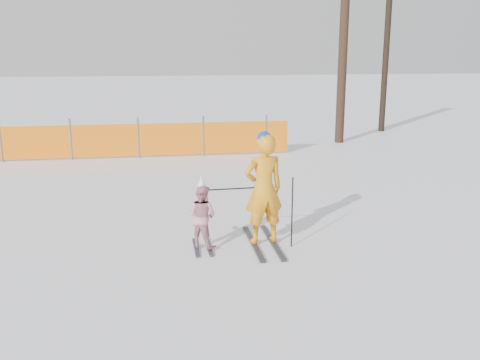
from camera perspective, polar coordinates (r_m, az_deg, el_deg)
name	(u,v)px	position (r m, az deg, el deg)	size (l,w,h in m)	color
ground	(245,243)	(9.32, 0.49, -6.71)	(120.00, 120.00, 0.00)	white
adult	(264,189)	(8.98, 2.53, -0.96)	(0.75, 1.69, 1.96)	black
child	(202,215)	(8.91, -4.08, -3.79)	(0.66, 0.85, 1.26)	black
ski_poles	(269,203)	(8.93, 3.08, -2.47)	(1.39, 0.22, 1.21)	black
safety_fence	(47,142)	(17.02, -19.85, 3.82)	(14.72, 0.06, 1.25)	#595960
tree_trunks	(357,52)	(20.28, 12.42, 13.20)	(2.89, 2.60, 6.82)	#332116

